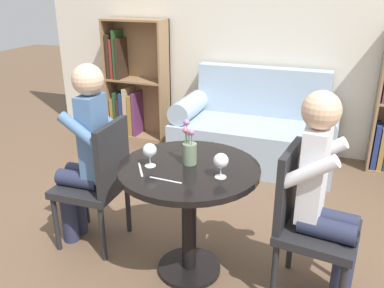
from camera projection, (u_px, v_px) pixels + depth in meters
The scene contains 14 objects.
ground_plane at pixel (189, 269), 2.61m from camera, with size 16.00×16.00×0.00m, color brown.
back_wall at pixel (270, 22), 4.10m from camera, with size 5.20×0.05×2.70m.
round_table at pixel (189, 192), 2.41m from camera, with size 0.83×0.83×0.73m.
couch at pixel (255, 132), 4.11m from camera, with size 1.58×0.80×0.92m.
bookshelf_left at pixel (132, 87), 4.75m from camera, with size 0.72×0.28×1.36m.
chair_left at pixel (99, 179), 2.72m from camera, with size 0.43×0.43×0.90m.
chair_right at pixel (306, 218), 2.26m from camera, with size 0.47×0.47×0.90m.
person_left at pixel (85, 154), 2.68m from camera, with size 0.43×0.35×1.27m.
person_right at pixel (326, 198), 2.16m from camera, with size 0.44×0.37×1.23m.
wine_glass_left at pixel (150, 151), 2.31m from camera, with size 0.08×0.08×0.14m.
wine_glass_right at pixel (221, 161), 2.17m from camera, with size 0.08×0.08×0.14m.
flower_vase at pixel (189, 149), 2.34m from camera, with size 0.08×0.08×0.27m.
knife_left_setting at pixel (166, 180), 2.18m from camera, with size 0.19×0.02×0.00m.
fork_left_setting at pixel (141, 169), 2.30m from camera, with size 0.11×0.17×0.00m.
Camera 1 is at (0.77, -1.99, 1.72)m, focal length 38.00 mm.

